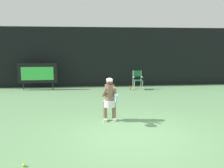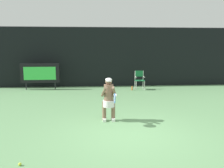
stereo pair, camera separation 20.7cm
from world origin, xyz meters
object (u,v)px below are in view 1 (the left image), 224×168
scoreboard (38,73)px  tennis_player (110,98)px  umpire_chair (138,79)px  water_bottle (130,88)px  tennis_racket (116,98)px  tennis_ball_loose (24,165)px

scoreboard → tennis_player: size_ratio=1.53×
umpire_chair → water_bottle: size_ratio=4.08×
umpire_chair → tennis_racket: bearing=-107.9°
tennis_player → tennis_ball_loose: tennis_player is taller
umpire_chair → tennis_ball_loose: size_ratio=15.88×
umpire_chair → scoreboard: bearing=175.6°
tennis_player → tennis_racket: (0.15, -0.53, 0.10)m
water_bottle → tennis_ball_loose: bearing=-114.0°
scoreboard → tennis_racket: bearing=-61.3°
water_bottle → tennis_ball_loose: size_ratio=3.90×
tennis_racket → water_bottle: bearing=80.6°
tennis_ball_loose → water_bottle: bearing=66.0°
umpire_chair → water_bottle: 0.72m
tennis_racket → umpire_chair: bearing=77.1°
tennis_player → tennis_racket: 0.56m
scoreboard → tennis_player: 7.16m
water_bottle → tennis_player: bearing=-107.1°
scoreboard → tennis_player: bearing=-60.3°
scoreboard → tennis_player: (3.55, -6.21, -0.17)m
scoreboard → water_bottle: (5.25, -0.68, -0.82)m
umpire_chair → tennis_racket: umpire_chair is taller
scoreboard → tennis_racket: scoreboard is taller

